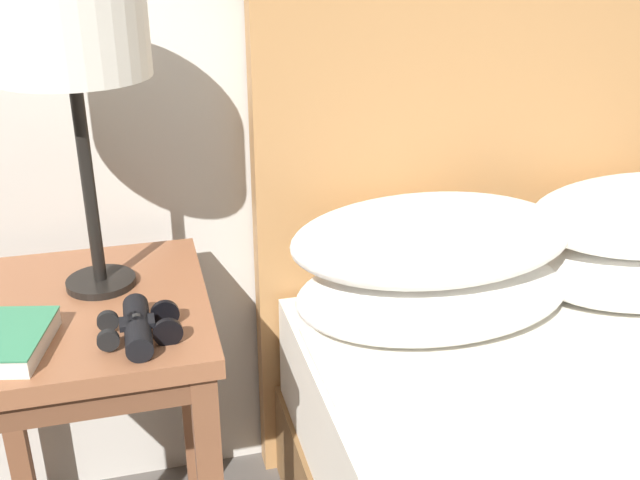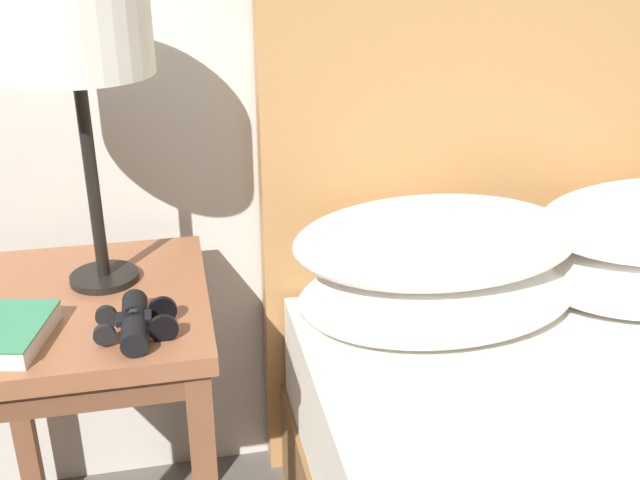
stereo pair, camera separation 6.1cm
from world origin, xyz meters
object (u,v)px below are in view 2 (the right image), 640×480
at_px(book_on_nightstand, 8,333).
at_px(binoculars_pair, 135,322).
at_px(table_lamp, 74,42).
at_px(nightstand, 88,348).

xyz_separation_m(book_on_nightstand, binoculars_pair, (0.21, -0.01, 0.01)).
height_order(table_lamp, binoculars_pair, table_lamp).
bearing_deg(nightstand, book_on_nightstand, -128.12).
relative_size(nightstand, table_lamp, 1.24).
height_order(table_lamp, book_on_nightstand, table_lamp).
distance_m(book_on_nightstand, binoculars_pair, 0.21).
distance_m(table_lamp, book_on_nightstand, 0.50).
xyz_separation_m(table_lamp, book_on_nightstand, (-0.14, -0.20, -0.44)).
bearing_deg(table_lamp, binoculars_pair, -73.80).
distance_m(nightstand, binoculars_pair, 0.22).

